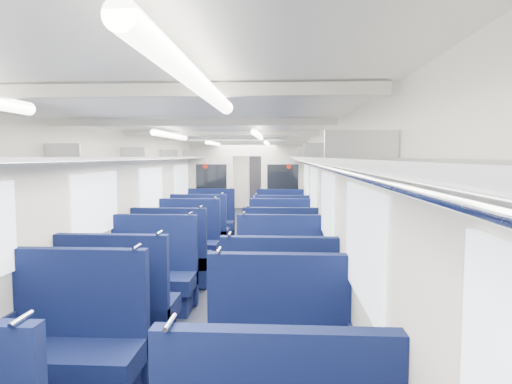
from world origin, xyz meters
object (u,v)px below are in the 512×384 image
object	(u,v)px
seat_13	(280,260)
seat_18	(210,225)
seat_14	(188,246)
bulkhead	(247,187)
seat_6	(75,354)
seat_9	(279,316)
seat_11	(280,280)
seat_10	(152,280)
seat_8	(119,312)
seat_17	(280,236)
seat_7	(278,365)
seat_15	(280,246)
seat_19	(281,226)
end_door	(259,182)
seat_16	(200,234)
seat_12	(172,261)

from	to	relation	value
seat_13	seat_18	world-z (taller)	same
seat_14	seat_18	xyz separation A→B (m)	(0.00, 2.49, 0.00)
bulkhead	seat_6	world-z (taller)	bulkhead
seat_9	seat_11	xyz separation A→B (m)	(0.00, 1.31, 0.00)
seat_11	seat_13	world-z (taller)	same
seat_10	seat_14	distance (m)	2.22
seat_8	seat_10	xyz separation A→B (m)	(0.00, 1.18, 0.00)
seat_11	seat_14	size ratio (longest dim) A/B	1.00
seat_14	seat_17	world-z (taller)	same
seat_7	seat_15	distance (m)	4.60
bulkhead	seat_9	size ratio (longest dim) A/B	2.22
seat_11	seat_19	size ratio (longest dim) A/B	1.00
seat_9	seat_19	size ratio (longest dim) A/B	1.00
seat_11	seat_19	world-z (taller)	same
end_door	seat_17	xyz separation A→B (m)	(0.83, -8.11, -0.61)
seat_8	seat_11	distance (m)	2.09
seat_7	seat_17	size ratio (longest dim) A/B	1.00
seat_10	seat_16	world-z (taller)	same
seat_13	seat_14	size ratio (longest dim) A/B	1.00
seat_14	seat_19	world-z (taller)	same
seat_16	seat_13	bearing A→B (deg)	-53.27
seat_19	seat_11	bearing A→B (deg)	-90.00
seat_14	seat_19	size ratio (longest dim) A/B	1.00
end_door	seat_14	distance (m)	9.30
seat_6	seat_19	bearing A→B (deg)	76.38
seat_13	seat_15	world-z (taller)	same
end_door	seat_18	size ratio (longest dim) A/B	1.59
bulkhead	seat_7	world-z (taller)	bulkhead
seat_11	seat_17	bearing A→B (deg)	90.00
seat_14	seat_17	bearing A→B (deg)	34.25
seat_16	seat_19	xyz separation A→B (m)	(1.66, 1.23, 0.00)
seat_10	seat_13	distance (m)	2.06
seat_7	seat_15	world-z (taller)	same
seat_9	seat_6	bearing A→B (deg)	-150.04
bulkhead	seat_13	world-z (taller)	bulkhead
seat_15	seat_17	xyz separation A→B (m)	(0.00, 1.03, 0.00)
seat_6	seat_14	xyz separation A→B (m)	(0.00, 4.40, 0.00)
seat_12	seat_9	bearing A→B (deg)	-54.07
seat_9	seat_11	size ratio (longest dim) A/B	1.00
end_door	bulkhead	world-z (taller)	bulkhead
seat_7	seat_13	distance (m)	3.49
seat_19	seat_18	bearing A→B (deg)	178.54
bulkhead	seat_10	world-z (taller)	bulkhead
seat_9	seat_14	xyz separation A→B (m)	(-1.66, 3.44, 0.00)
end_door	seat_17	bearing A→B (deg)	-84.16
seat_15	seat_16	xyz separation A→B (m)	(-1.66, 1.12, 0.00)
seat_17	seat_18	distance (m)	2.15
end_door	seat_16	bearing A→B (deg)	-95.91
seat_11	seat_17	world-z (taller)	same
seat_15	seat_11	bearing A→B (deg)	-90.00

